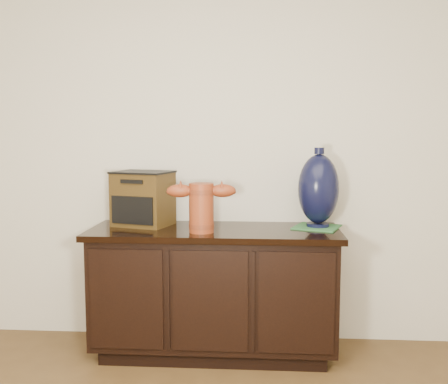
# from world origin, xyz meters

# --- Properties ---
(room) EXTENTS (5.00, 5.00, 5.00)m
(room) POSITION_xyz_m (0.00, 0.00, 1.30)
(room) COLOR #4E361A
(room) RESTS_ON ground
(sideboard) EXTENTS (1.46, 0.56, 0.75)m
(sideboard) POSITION_xyz_m (0.00, 2.23, 0.39)
(sideboard) COLOR black
(sideboard) RESTS_ON ground
(terracotta_vessel) EXTENTS (0.39, 0.16, 0.28)m
(terracotta_vessel) POSITION_xyz_m (-0.06, 2.12, 0.91)
(terracotta_vessel) COLOR #933C1A
(terracotta_vessel) RESTS_ON sideboard
(tv_radio) EXTENTS (0.39, 0.35, 0.33)m
(tv_radio) POSITION_xyz_m (-0.44, 2.32, 0.92)
(tv_radio) COLOR #3E2C0F
(tv_radio) RESTS_ON sideboard
(green_mat) EXTENTS (0.32, 0.32, 0.01)m
(green_mat) POSITION_xyz_m (0.60, 2.31, 0.76)
(green_mat) COLOR #2F6A35
(green_mat) RESTS_ON sideboard
(lamp_base) EXTENTS (0.31, 0.31, 0.47)m
(lamp_base) POSITION_xyz_m (0.61, 2.31, 0.98)
(lamp_base) COLOR black
(lamp_base) RESTS_ON green_mat
(spray_can) EXTENTS (0.05, 0.05, 0.15)m
(spray_can) POSITION_xyz_m (-0.08, 2.30, 0.83)
(spray_can) COLOR #4F190D
(spray_can) RESTS_ON sideboard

